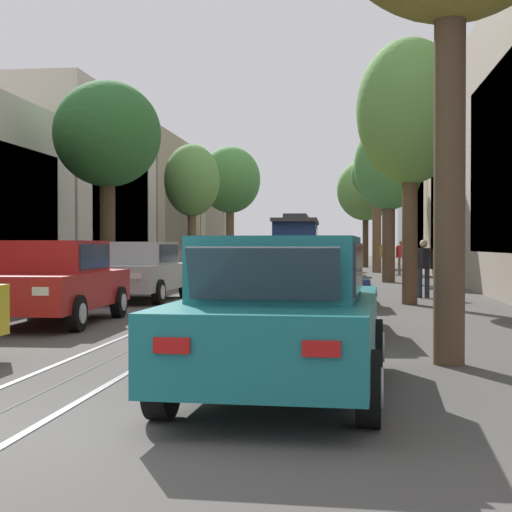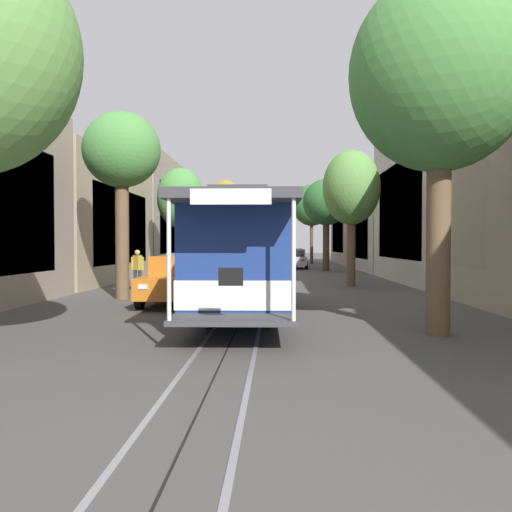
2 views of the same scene
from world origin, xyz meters
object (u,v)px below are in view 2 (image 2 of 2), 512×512
pedestrian_on_left_pavement (137,268)px  pedestrian_on_right_pavement (122,268)px  street_tree_kerb_left_mid (351,189)px  pedestrian_crossing_far (197,258)px  street_tree_kerb_right_near (225,201)px  street_tree_kerb_left_second (326,203)px  motorcycle_with_rider (247,257)px  parked_car_yellow_near_left (289,255)px  street_tree_kerb_right_mid (181,200)px  parked_car_silver_fifth_right (221,264)px  parked_car_orange_far_right (177,280)px  street_tree_kerb_right_second (209,210)px  parked_car_teal_near_right (245,255)px  parked_car_navy_second_right (241,257)px  parked_car_orange_sixth_right (202,270)px  parked_car_silver_mid_left (295,259)px  street_tree_kerb_left_fourth (440,76)px  parked_car_yellow_mid_right (236,258)px  cable_car_trolley (243,256)px  street_tree_kerb_left_near (312,206)px  parked_car_red_second_left (293,257)px  street_tree_kerb_right_fourth (122,155)px  parked_car_blue_fourth_right (230,261)px

pedestrian_on_left_pavement → pedestrian_on_right_pavement: pedestrian_on_left_pavement is taller
street_tree_kerb_left_mid → pedestrian_crossing_far: (9.61, -14.59, -3.63)m
street_tree_kerb_right_near → street_tree_kerb_left_second: bearing=122.2°
motorcycle_with_rider → pedestrian_crossing_far: 14.11m
parked_car_yellow_near_left → street_tree_kerb_right_mid: 25.06m
parked_car_silver_fifth_right → pedestrian_on_left_pavement: size_ratio=2.52×
parked_car_orange_far_right → street_tree_kerb_right_second: (2.27, -24.12, 4.00)m
parked_car_teal_near_right → parked_car_orange_far_right: (-0.08, 36.25, 0.00)m
parked_car_navy_second_right → street_tree_kerb_left_mid: street_tree_kerb_left_mid is taller
parked_car_orange_sixth_right → parked_car_silver_mid_left: bearing=-105.7°
parked_car_silver_mid_left → motorcycle_with_rider: size_ratio=2.22×
pedestrian_on_right_pavement → street_tree_kerb_right_near: bearing=-92.7°
parked_car_orange_far_right → street_tree_kerb_left_fourth: street_tree_kerb_left_fourth is taller
parked_car_yellow_mid_right → street_tree_kerb_right_second: 4.57m
street_tree_kerb_right_second → pedestrian_crossing_far: street_tree_kerb_right_second is taller
parked_car_yellow_mid_right → pedestrian_on_right_pavement: 19.70m
street_tree_kerb_left_second → street_tree_kerb_right_mid: street_tree_kerb_left_second is taller
parked_car_orange_far_right → motorcycle_with_rider: (-0.16, -35.47, -0.15)m
street_tree_kerb_right_mid → cable_car_trolley: street_tree_kerb_right_mid is taller
parked_car_yellow_near_left → parked_car_teal_near_right: size_ratio=0.99×
parked_car_silver_fifth_right → cable_car_trolley: 15.00m
street_tree_kerb_left_second → motorcycle_with_rider: street_tree_kerb_left_second is taller
parked_car_yellow_near_left → parked_car_orange_far_right: size_ratio=1.00×
street_tree_kerb_right_mid → pedestrian_crossing_far: 9.88m
street_tree_kerb_left_near → motorcycle_with_rider: 8.64m
cable_car_trolley → street_tree_kerb_right_near: bearing=-83.3°
parked_car_silver_fifth_right → street_tree_kerb_right_second: (2.36, -12.01, 4.00)m
parked_car_orange_far_right → street_tree_kerb_right_mid: street_tree_kerb_right_mid is taller
parked_car_red_second_left → street_tree_kerb_left_fourth: bearing=93.2°
parked_car_teal_near_right → street_tree_kerb_right_fourth: bearing=86.4°
street_tree_kerb_right_near → pedestrian_on_right_pavement: (1.38, 29.35, -5.37)m
parked_car_red_second_left → parked_car_yellow_mid_right: 7.44m
street_tree_kerb_left_second → street_tree_kerb_right_fourth: street_tree_kerb_left_second is taller
parked_car_navy_second_right → motorcycle_with_rider: size_ratio=2.22×
street_tree_kerb_left_second → street_tree_kerb_right_fourth: (9.16, 18.63, 0.22)m
parked_car_red_second_left → pedestrian_on_right_pavement: (8.18, 25.03, 0.17)m
parked_car_yellow_near_left → parked_car_silver_mid_left: size_ratio=0.99×
street_tree_kerb_left_second → pedestrian_on_left_pavement: (9.48, 15.58, -3.98)m
parked_car_navy_second_right → street_tree_kerb_left_near: size_ratio=0.56×
street_tree_kerb_left_near → street_tree_kerb_left_second: (-0.10, 13.52, -0.86)m
parked_car_blue_fourth_right → pedestrian_on_right_pavement: 13.59m
parked_car_blue_fourth_right → parked_car_orange_far_right: bearing=89.8°
parked_car_blue_fourth_right → street_tree_kerb_right_mid: size_ratio=0.68×
parked_car_orange_sixth_right → parked_car_navy_second_right: bearing=-90.1°
parked_car_silver_mid_left → street_tree_kerb_right_mid: 13.76m
street_tree_kerb_left_near → pedestrian_on_right_pavement: bearing=70.6°
parked_car_yellow_near_left → parked_car_orange_far_right: bearing=82.7°
pedestrian_crossing_far → cable_car_trolley: bearing=102.0°
street_tree_kerb_right_second → pedestrian_on_right_pavement: street_tree_kerb_right_second is taller
parked_car_yellow_near_left → cable_car_trolley: size_ratio=0.48×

